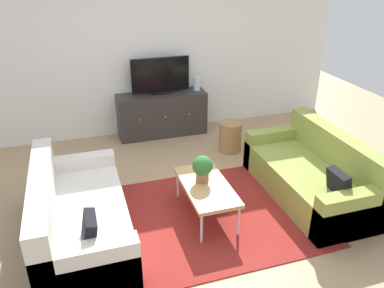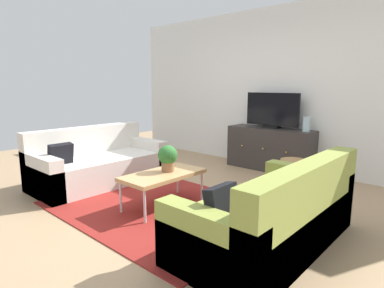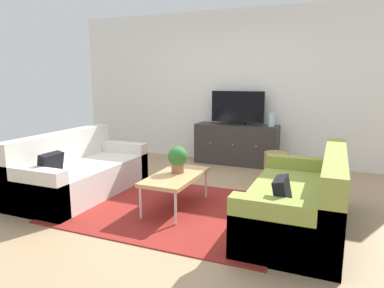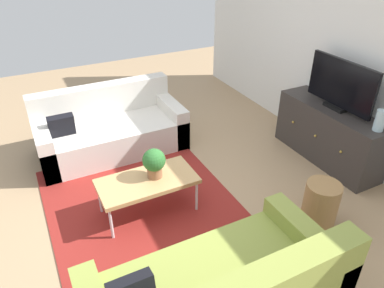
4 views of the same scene
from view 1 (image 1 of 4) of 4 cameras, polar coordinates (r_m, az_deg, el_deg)
The scene contains 11 objects.
ground_plane at distance 4.65m, azimuth 1.49°, elevation -9.64°, with size 10.00×10.00×0.00m, color tan.
wall_back at distance 6.39m, azimuth -6.01°, elevation 13.57°, with size 6.40×0.12×2.70m, color white.
area_rug at distance 4.53m, azimuth 2.11°, elevation -10.62°, with size 2.50×1.90×0.01m, color maroon.
couch_left_side at distance 4.24m, azimuth -17.04°, elevation -10.49°, with size 0.90×1.85×0.80m.
couch_right_side at distance 5.02m, azimuth 17.71°, elevation -4.48°, with size 0.90×1.85×0.80m.
coffee_table at distance 4.35m, azimuth 2.12°, elevation -6.38°, with size 0.50×0.98×0.41m.
potted_plant at distance 4.32m, azimuth 1.55°, elevation -3.50°, with size 0.23×0.23×0.31m.
tv_console at distance 6.43m, azimuth -4.45°, elevation 4.42°, with size 1.45×0.47×0.71m.
flat_screen_tv at distance 6.25m, azimuth -4.70°, elevation 9.99°, with size 0.94×0.16×0.58m.
glass_vase at distance 6.43m, azimuth 0.70°, elevation 8.92°, with size 0.11×0.11×0.23m, color silver.
wicker_basket at distance 5.92m, azimuth 5.68°, elevation 1.09°, with size 0.34×0.34×0.46m, color #9E7547.
Camera 1 is at (-1.25, -3.57, 2.71)m, focal length 36.12 mm.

